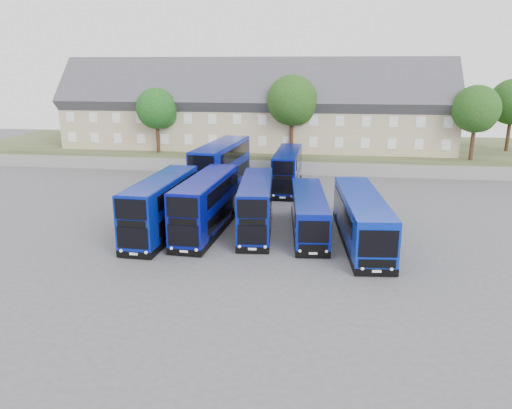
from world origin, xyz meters
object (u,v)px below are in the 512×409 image
object	(u,v)px
tree_mid	(293,102)
tree_east	(477,111)
tree_west	(158,110)
coach_east_a	(309,214)
dd_front_left	(162,208)
dd_front_mid	(206,206)

from	to	relation	value
tree_mid	tree_east	world-z (taller)	tree_mid
tree_west	coach_east_a	bearing A→B (deg)	-49.39
tree_east	coach_east_a	bearing A→B (deg)	-128.08
dd_front_left	dd_front_mid	world-z (taller)	dd_front_left
dd_front_mid	coach_east_a	xyz separation A→B (m)	(7.54, 1.01, -0.59)
dd_front_mid	tree_mid	distance (m)	24.67
tree_mid	tree_east	xyz separation A→B (m)	(20.00, -0.50, -0.68)
tree_mid	tree_east	distance (m)	20.02
tree_east	tree_west	bearing A→B (deg)	-180.00
tree_west	tree_east	bearing A→B (deg)	0.00
coach_east_a	tree_west	world-z (taller)	tree_west
coach_east_a	tree_west	bearing A→B (deg)	125.10
coach_east_a	tree_east	size ratio (longest dim) A/B	1.36
dd_front_left	tree_east	distance (m)	37.06
tree_west	tree_east	size ratio (longest dim) A/B	0.94
dd_front_mid	coach_east_a	world-z (taller)	dd_front_mid
dd_front_mid	tree_west	xyz separation A→B (m)	(-11.27, 22.95, 5.00)
tree_west	tree_mid	world-z (taller)	tree_mid
tree_mid	coach_east_a	bearing A→B (deg)	-82.86
coach_east_a	tree_west	size ratio (longest dim) A/B	1.45
dd_front_mid	tree_east	bearing A→B (deg)	46.14
dd_front_left	tree_east	size ratio (longest dim) A/B	1.30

